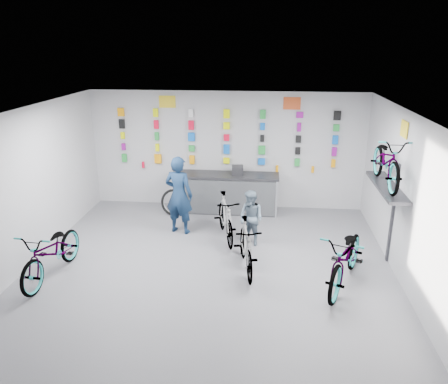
# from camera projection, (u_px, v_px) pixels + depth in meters

# --- Properties ---
(floor) EXTENTS (8.00, 8.00, 0.00)m
(floor) POSITION_uv_depth(u_px,v_px,m) (206.00, 282.00, 7.93)
(floor) COLOR #56565B
(floor) RESTS_ON ground
(ceiling) EXTENTS (8.00, 8.00, 0.00)m
(ceiling) POSITION_uv_depth(u_px,v_px,m) (204.00, 117.00, 6.95)
(ceiling) COLOR white
(ceiling) RESTS_ON wall_back
(wall_back) EXTENTS (7.00, 0.00, 7.00)m
(wall_back) POSITION_uv_depth(u_px,v_px,m) (227.00, 150.00, 11.21)
(wall_back) COLOR #B5B5B8
(wall_back) RESTS_ON floor
(wall_front) EXTENTS (7.00, 0.00, 7.00)m
(wall_front) POSITION_uv_depth(u_px,v_px,m) (139.00, 372.00, 3.68)
(wall_front) COLOR #B5B5B8
(wall_front) RESTS_ON floor
(wall_left) EXTENTS (0.00, 8.00, 8.00)m
(wall_left) POSITION_uv_depth(u_px,v_px,m) (11.00, 198.00, 7.77)
(wall_left) COLOR #B5B5B8
(wall_left) RESTS_ON floor
(wall_right) EXTENTS (0.00, 8.00, 8.00)m
(wall_right) POSITION_uv_depth(u_px,v_px,m) (417.00, 213.00, 7.12)
(wall_right) COLOR #B5B5B8
(wall_right) RESTS_ON floor
(counter) EXTENTS (2.70, 0.66, 1.00)m
(counter) POSITION_uv_depth(u_px,v_px,m) (225.00, 193.00, 11.10)
(counter) COLOR black
(counter) RESTS_ON floor
(merch_wall) EXTENTS (5.57, 0.08, 1.56)m
(merch_wall) POSITION_uv_depth(u_px,v_px,m) (227.00, 139.00, 11.04)
(merch_wall) COLOR green
(merch_wall) RESTS_ON wall_back
(wall_bracket) EXTENTS (0.39, 1.90, 2.00)m
(wall_bracket) POSITION_uv_depth(u_px,v_px,m) (388.00, 191.00, 8.27)
(wall_bracket) COLOR #333338
(wall_bracket) RESTS_ON wall_right
(sign_left) EXTENTS (0.42, 0.02, 0.30)m
(sign_left) POSITION_uv_depth(u_px,v_px,m) (167.00, 102.00, 10.93)
(sign_left) COLOR yellow
(sign_left) RESTS_ON wall_back
(sign_right) EXTENTS (0.42, 0.02, 0.30)m
(sign_right) POSITION_uv_depth(u_px,v_px,m) (292.00, 103.00, 10.64)
(sign_right) COLOR #D85224
(sign_right) RESTS_ON wall_back
(sign_side) EXTENTS (0.02, 0.40, 0.30)m
(sign_side) POSITION_uv_depth(u_px,v_px,m) (404.00, 129.00, 7.87)
(sign_side) COLOR yellow
(sign_side) RESTS_ON wall_right
(bike_left) EXTENTS (0.82, 1.96, 1.01)m
(bike_left) POSITION_uv_depth(u_px,v_px,m) (52.00, 252.00, 7.97)
(bike_left) COLOR gray
(bike_left) RESTS_ON floor
(bike_center) EXTENTS (0.74, 1.69, 0.98)m
(bike_center) POSITION_uv_depth(u_px,v_px,m) (246.00, 246.00, 8.22)
(bike_center) COLOR gray
(bike_center) RESTS_ON floor
(bike_right) EXTENTS (1.44, 2.17, 1.08)m
(bike_right) POSITION_uv_depth(u_px,v_px,m) (347.00, 258.00, 7.69)
(bike_right) COLOR gray
(bike_right) RESTS_ON floor
(bike_service) EXTENTS (0.90, 1.74, 1.01)m
(bike_service) POSITION_uv_depth(u_px,v_px,m) (226.00, 217.00, 9.54)
(bike_service) COLOR gray
(bike_service) RESTS_ON floor
(bike_wall) EXTENTS (0.63, 1.80, 0.95)m
(bike_wall) POSITION_uv_depth(u_px,v_px,m) (387.00, 161.00, 8.09)
(bike_wall) COLOR gray
(bike_wall) RESTS_ON wall_bracket
(clerk) EXTENTS (0.74, 0.58, 1.79)m
(clerk) POSITION_uv_depth(u_px,v_px,m) (179.00, 195.00, 9.76)
(clerk) COLOR #122745
(clerk) RESTS_ON floor
(customer) EXTENTS (0.74, 0.71, 1.20)m
(customer) POSITION_uv_depth(u_px,v_px,m) (251.00, 218.00, 9.26)
(customer) COLOR slate
(customer) RESTS_ON floor
(spare_wheel) EXTENTS (0.70, 0.28, 0.68)m
(spare_wheel) POSITION_uv_depth(u_px,v_px,m) (174.00, 202.00, 10.92)
(spare_wheel) COLOR black
(spare_wheel) RESTS_ON floor
(register) EXTENTS (0.31, 0.32, 0.22)m
(register) POSITION_uv_depth(u_px,v_px,m) (238.00, 170.00, 10.88)
(register) COLOR black
(register) RESTS_ON counter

